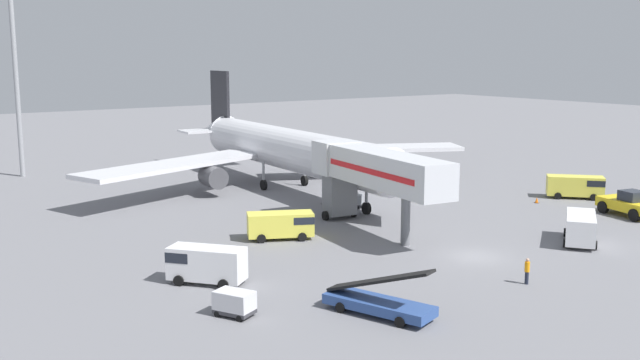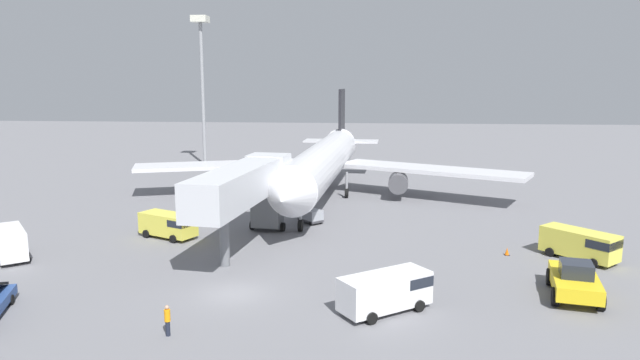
% 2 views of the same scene
% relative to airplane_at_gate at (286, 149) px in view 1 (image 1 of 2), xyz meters
% --- Properties ---
extents(ground_plane, '(300.00, 300.00, 0.00)m').
position_rel_airplane_at_gate_xyz_m(ground_plane, '(-3.17, -30.02, -4.24)').
color(ground_plane, slate).
extents(airplane_at_gate, '(45.46, 44.44, 12.13)m').
position_rel_airplane_at_gate_xyz_m(airplane_at_gate, '(0.00, 0.00, 0.00)').
color(airplane_at_gate, silver).
rests_on(airplane_at_gate, ground).
extents(jet_bridge, '(5.24, 16.70, 6.77)m').
position_rel_airplane_at_gate_xyz_m(jet_bridge, '(-4.52, -19.85, 0.75)').
color(jet_bridge, silver).
rests_on(jet_bridge, ground).
extents(pushback_tug, '(3.78, 5.96, 2.32)m').
position_rel_airplane_at_gate_xyz_m(pushback_tug, '(17.84, -28.72, -3.15)').
color(pushback_tug, yellow).
rests_on(pushback_tug, ground).
extents(belt_loader_truck, '(3.96, 6.64, 3.08)m').
position_rel_airplane_at_gate_xyz_m(belt_loader_truck, '(-16.27, -35.11, -3.48)').
color(belt_loader_truck, '#2D4C8E').
rests_on(belt_loader_truck, ground).
extents(service_van_near_right, '(4.51, 4.90, 2.33)m').
position_rel_airplane_at_gate_xyz_m(service_van_near_right, '(-21.65, -24.48, -2.92)').
color(service_van_near_right, white).
rests_on(service_van_near_right, ground).
extents(service_van_far_left, '(5.66, 4.92, 2.22)m').
position_rel_airplane_at_gate_xyz_m(service_van_far_left, '(6.30, -31.88, -2.97)').
color(service_van_far_left, white).
rests_on(service_van_far_left, ground).
extents(service_van_rear_left, '(5.45, 3.98, 2.08)m').
position_rel_airplane_at_gate_xyz_m(service_van_rear_left, '(-11.74, -17.86, -3.04)').
color(service_van_rear_left, '#E5DB4C').
rests_on(service_van_rear_left, ground).
extents(service_van_mid_right, '(5.16, 5.37, 2.21)m').
position_rel_airplane_at_gate_xyz_m(service_van_mid_right, '(20.93, -21.00, -2.97)').
color(service_van_mid_right, '#E5DB4C').
rests_on(service_van_mid_right, ground).
extents(baggage_cart_mid_left, '(2.59, 2.63, 1.31)m').
position_rel_airplane_at_gate_xyz_m(baggage_cart_mid_left, '(-0.35, -11.63, -3.50)').
color(baggage_cart_mid_left, '#38383D').
rests_on(baggage_cart_mid_left, ground).
extents(baggage_cart_rear_right, '(2.14, 2.49, 1.42)m').
position_rel_airplane_at_gate_xyz_m(baggage_cart_rear_right, '(-22.91, -30.69, -3.45)').
color(baggage_cart_rear_right, '#38383D').
rests_on(baggage_cart_rear_right, ground).
extents(ground_crew_worker_foreground, '(0.42, 0.42, 1.68)m').
position_rel_airplane_at_gate_xyz_m(ground_crew_worker_foreground, '(-5.19, -36.23, -3.35)').
color(ground_crew_worker_foreground, '#1E2333').
rests_on(ground_crew_worker_foreground, ground).
extents(safety_cone_alpha, '(0.39, 0.39, 0.59)m').
position_rel_airplane_at_gate_xyz_m(safety_cone_alpha, '(15.75, -20.30, -3.95)').
color(safety_cone_alpha, black).
rests_on(safety_cone_alpha, ground).
extents(safety_cone_bravo, '(0.46, 0.46, 0.71)m').
position_rel_airplane_at_gate_xyz_m(safety_cone_bravo, '(-1.42, -8.91, -3.89)').
color(safety_cone_bravo, black).
rests_on(safety_cone_bravo, ground).
extents(apron_light_mast, '(2.40, 2.40, 23.11)m').
position_rel_airplane_at_gate_xyz_m(apron_light_mast, '(-21.21, 24.43, 12.06)').
color(apron_light_mast, '#93969B').
rests_on(apron_light_mast, ground).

